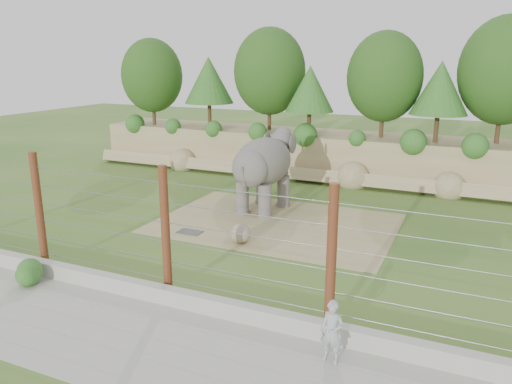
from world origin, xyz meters
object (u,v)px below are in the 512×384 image
at_px(elephant, 263,173).
at_px(barrier_fence, 166,232).
at_px(stone_ball, 241,233).
at_px(zookeeper, 332,332).

height_order(elephant, barrier_fence, barrier_fence).
relative_size(elephant, stone_ball, 5.83).
bearing_deg(barrier_fence, stone_ball, 88.42).
distance_m(elephant, barrier_fence, 9.09).
height_order(elephant, stone_ball, elephant).
bearing_deg(elephant, zookeeper, -54.34).
bearing_deg(elephant, stone_ball, -73.34).
relative_size(stone_ball, barrier_fence, 0.04).
distance_m(elephant, zookeeper, 12.17).
relative_size(stone_ball, zookeeper, 0.49).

